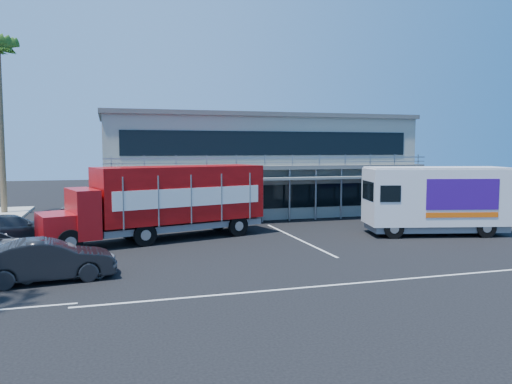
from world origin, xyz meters
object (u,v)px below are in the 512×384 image
object	(u,v)px
red_truck	(166,199)
white_van	(436,199)
parked_car_b	(48,260)
parked_car_a	(61,259)

from	to	relation	value
red_truck	white_van	bearing A→B (deg)	-26.49
red_truck	white_van	world-z (taller)	red_truck
white_van	parked_car_b	distance (m)	20.45
red_truck	parked_car_b	size ratio (longest dim) A/B	2.53
red_truck	white_van	size ratio (longest dim) A/B	1.45
parked_car_a	parked_car_b	bearing A→B (deg)	139.59
white_van	parked_car_b	bearing A→B (deg)	-153.84
parked_car_a	parked_car_b	distance (m)	0.65
red_truck	parked_car_a	world-z (taller)	red_truck
parked_car_b	parked_car_a	bearing A→B (deg)	-47.17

